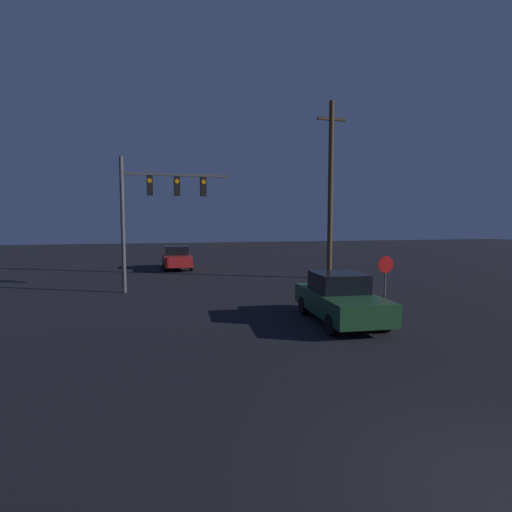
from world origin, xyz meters
TOP-DOWN VIEW (x-y plane):
  - car_near at (1.85, 8.31)m, footprint 2.08×4.38m
  - car_far at (-2.42, 24.60)m, footprint 1.88×4.29m
  - traffic_signal_mast at (-3.84, 15.73)m, footprint 4.97×0.30m
  - stop_sign at (4.08, 9.25)m, footprint 0.61×0.07m
  - utility_pole at (5.82, 17.71)m, footprint 1.68×0.28m

SIDE VIEW (x-z plane):
  - car_near at x=1.85m, z-range -0.02..1.56m
  - car_far at x=-2.42m, z-range -0.02..1.56m
  - stop_sign at x=4.08m, z-range 0.37..2.40m
  - traffic_signal_mast at x=-3.84m, z-range 1.15..7.30m
  - utility_pole at x=5.82m, z-range 0.16..10.11m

